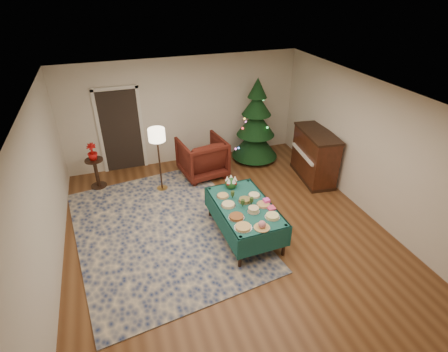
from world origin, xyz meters
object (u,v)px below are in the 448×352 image
object	(u,v)px
armchair	(202,156)
gift_box	(266,201)
potted_plant	(93,155)
piano	(315,156)
floor_lamp	(157,139)
christmas_tree	(256,125)
side_table	(97,174)
buffet_table	(245,211)

from	to	relation	value
armchair	gift_box	bearing A→B (deg)	93.75
potted_plant	piano	xyz separation A→B (m)	(5.00, -1.26, -0.24)
armchair	floor_lamp	size ratio (longest dim) A/B	0.70
armchair	piano	xyz separation A→B (m)	(2.51, -1.02, 0.06)
potted_plant	piano	size ratio (longest dim) A/B	0.27
floor_lamp	christmas_tree	size ratio (longest dim) A/B	0.68
gift_box	armchair	bearing A→B (deg)	101.69
side_table	christmas_tree	world-z (taller)	christmas_tree
christmas_tree	buffet_table	bearing A→B (deg)	-116.79
potted_plant	christmas_tree	size ratio (longest dim) A/B	0.18
potted_plant	christmas_tree	bearing A→B (deg)	1.88
floor_lamp	side_table	xyz separation A→B (m)	(-1.40, 0.58, -0.93)
floor_lamp	potted_plant	distance (m)	1.58
armchair	potted_plant	xyz separation A→B (m)	(-2.49, 0.24, 0.31)
armchair	side_table	xyz separation A→B (m)	(-2.49, 0.24, -0.18)
side_table	christmas_tree	xyz separation A→B (m)	(4.05, 0.13, 0.64)
floor_lamp	christmas_tree	distance (m)	2.76
potted_plant	side_table	bearing A→B (deg)	0.00
floor_lamp	side_table	size ratio (longest dim) A/B	2.09
buffet_table	potted_plant	bearing A→B (deg)	133.79
buffet_table	potted_plant	world-z (taller)	potted_plant
gift_box	christmas_tree	bearing A→B (deg)	70.47
armchair	piano	distance (m)	2.71
armchair	potted_plant	distance (m)	2.52
piano	buffet_table	bearing A→B (deg)	-148.51
armchair	potted_plant	world-z (taller)	armchair
gift_box	christmas_tree	xyz separation A→B (m)	(1.03, 2.92, 0.27)
armchair	floor_lamp	xyz separation A→B (m)	(-1.09, -0.34, 0.75)
armchair	side_table	world-z (taller)	armchair
side_table	potted_plant	world-z (taller)	potted_plant
armchair	piano	size ratio (longest dim) A/B	0.72
buffet_table	potted_plant	distance (m)	3.78
side_table	christmas_tree	bearing A→B (deg)	1.88
gift_box	piano	world-z (taller)	piano
buffet_table	floor_lamp	xyz separation A→B (m)	(-1.21, 2.14, 0.74)
armchair	christmas_tree	world-z (taller)	christmas_tree
armchair	christmas_tree	size ratio (longest dim) A/B	0.48
floor_lamp	side_table	world-z (taller)	floor_lamp
buffet_table	christmas_tree	bearing A→B (deg)	63.21
side_table	buffet_table	bearing A→B (deg)	-46.21
buffet_table	armchair	distance (m)	2.49
buffet_table	christmas_tree	xyz separation A→B (m)	(1.44, 2.85, 0.45)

